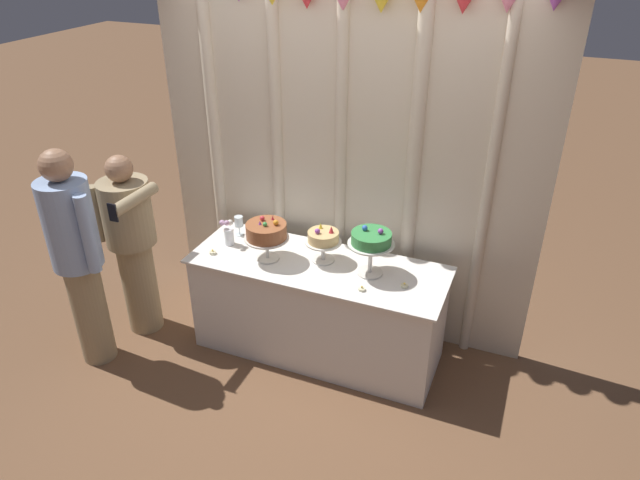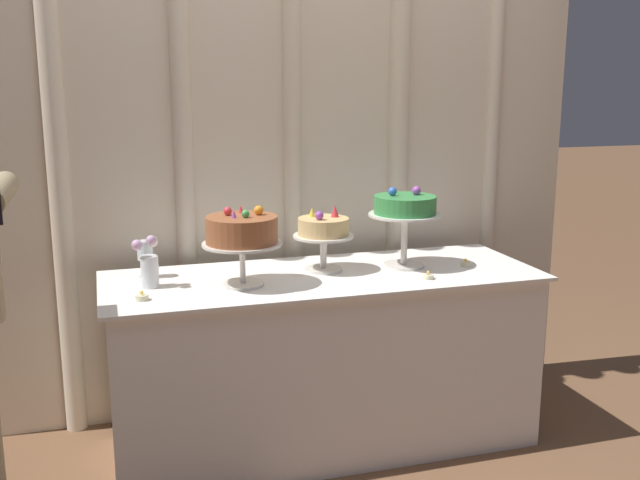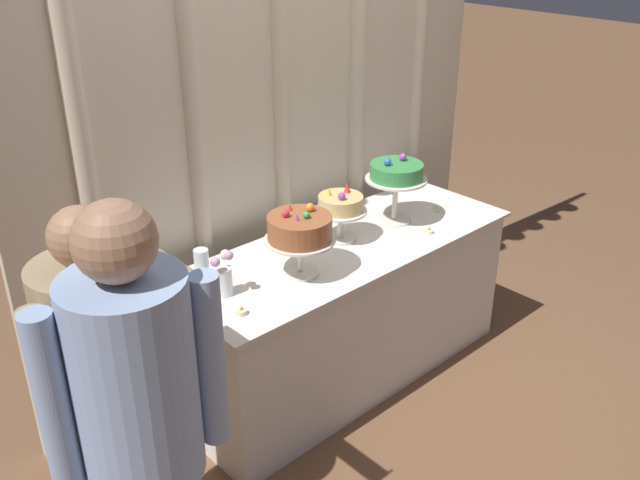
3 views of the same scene
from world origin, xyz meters
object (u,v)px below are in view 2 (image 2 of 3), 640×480
flower_vase (149,264)px  cake_display_center (323,231)px  cake_table (323,360)px  cake_display_leftmost (242,233)px  wine_glass (145,252)px  tealight_near_left (428,277)px  tealight_far_left (142,297)px  tealight_near_right (465,264)px  cake_display_rightmost (405,210)px

flower_vase → cake_display_center: bearing=4.0°
cake_table → cake_display_center: (0.02, 0.06, 0.55)m
cake_display_leftmost → wine_glass: bearing=146.6°
cake_table → tealight_near_left: 0.58m
cake_display_leftmost → cake_display_center: cake_display_leftmost is taller
tealight_far_left → tealight_near_right: (1.37, 0.11, -0.00)m
wine_glass → flower_vase: size_ratio=0.72×
flower_vase → tealight_near_left: size_ratio=4.53×
cake_display_leftmost → flower_vase: 0.38m
cake_display_leftmost → cake_display_center: (0.37, 0.13, -0.04)m
tealight_near_right → cake_display_leftmost: bearing=-178.9°
wine_glass → cake_display_rightmost: bearing=-7.6°
cake_display_rightmost → cake_display_center: bearing=174.3°
wine_glass → tealight_far_left: size_ratio=3.12×
tealight_far_left → tealight_near_left: 1.13m
cake_display_center → tealight_near_left: (0.37, -0.25, -0.16)m
cake_table → tealight_near_left: tealight_near_left is taller
tealight_far_left → cake_display_center: bearing=15.7°
cake_display_leftmost → cake_table: bearing=10.9°
tealight_far_left → cake_display_rightmost: bearing=9.1°
flower_vase → cake_display_leftmost: bearing=-12.2°
cake_display_center → flower_vase: cake_display_center is taller
cake_display_rightmost → cake_display_leftmost: bearing=-172.8°
tealight_near_right → tealight_near_left: bearing=-149.9°
cake_display_center → tealight_far_left: 0.80m
cake_display_rightmost → tealight_near_right: cake_display_rightmost is taller
flower_vase → tealight_far_left: (-0.04, -0.16, -0.08)m
cake_table → flower_vase: size_ratio=8.49×
wine_glass → cake_display_leftmost: bearing=-33.4°
wine_glass → tealight_near_left: size_ratio=3.26×
tealight_near_left → wine_glass: bearing=161.9°
cake_table → cake_display_leftmost: size_ratio=5.76×
tealight_near_left → cake_table: bearing=153.8°
flower_vase → tealight_near_right: (1.33, -0.06, -0.08)m
cake_display_rightmost → wine_glass: (-1.07, 0.14, -0.14)m
cake_table → cake_display_rightmost: cake_display_rightmost is taller
cake_table → tealight_far_left: 0.85m
wine_glass → tealight_far_left: (-0.04, -0.32, -0.10)m
cake_display_center → tealight_near_left: size_ratio=5.86×
cake_display_leftmost → tealight_near_left: cake_display_leftmost is taller
cake_display_center → flower_vase: (-0.72, -0.05, -0.08)m
cake_table → cake_display_center: bearing=73.1°
cake_table → tealight_near_left: (0.38, -0.19, 0.38)m
flower_vase → tealight_far_left: size_ratio=4.34×
cake_display_center → tealight_near_right: bearing=-10.0°
flower_vase → tealight_near_left: 1.11m
cake_display_rightmost → tealight_far_left: cake_display_rightmost is taller
cake_display_leftmost → tealight_near_right: cake_display_leftmost is taller
cake_display_rightmost → tealight_near_right: bearing=-15.6°
cake_display_center → cake_display_rightmost: bearing=-5.7°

